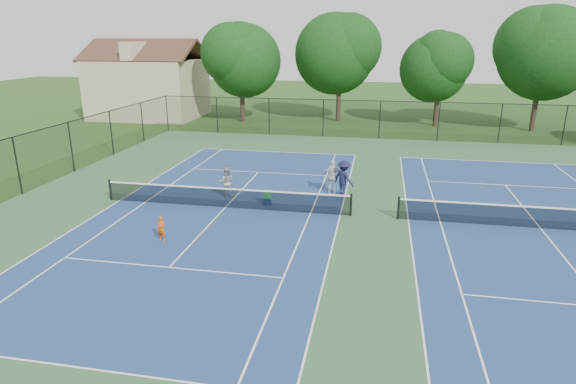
% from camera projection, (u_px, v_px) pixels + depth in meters
% --- Properties ---
extents(ground, '(140.00, 140.00, 0.00)m').
position_uv_depth(ground, '(374.00, 218.00, 21.70)').
color(ground, '#234716').
rests_on(ground, ground).
extents(court_pad, '(36.00, 36.00, 0.01)m').
position_uv_depth(court_pad, '(374.00, 217.00, 21.70)').
color(court_pad, '#335B36').
rests_on(court_pad, ground).
extents(tennis_court_left, '(12.00, 23.83, 1.07)m').
position_uv_depth(tennis_court_left, '(225.00, 206.00, 22.93)').
color(tennis_court_left, navy).
rests_on(tennis_court_left, ground).
extents(tennis_court_right, '(12.00, 23.83, 1.07)m').
position_uv_depth(tennis_court_right, '(541.00, 226.00, 20.42)').
color(tennis_court_right, navy).
rests_on(tennis_court_right, ground).
extents(perimeter_fence, '(36.08, 36.08, 3.02)m').
position_uv_depth(perimeter_fence, '(376.00, 184.00, 21.21)').
color(perimeter_fence, black).
rests_on(perimeter_fence, ground).
extents(tree_back_a, '(6.80, 6.80, 9.15)m').
position_uv_depth(tree_back_a, '(241.00, 57.00, 44.61)').
color(tree_back_a, '#2D2116').
rests_on(tree_back_a, ground).
extents(tree_back_b, '(7.60, 7.60, 10.03)m').
position_uv_depth(tree_back_b, '(340.00, 50.00, 44.69)').
color(tree_back_b, '#2D2116').
rests_on(tree_back_b, ground).
extents(tree_back_c, '(6.00, 6.00, 8.40)m').
position_uv_depth(tree_back_c, '(441.00, 64.00, 42.49)').
color(tree_back_c, '#2D2116').
rests_on(tree_back_c, ground).
extents(tree_back_d, '(7.80, 7.80, 10.37)m').
position_uv_depth(tree_back_d, '(544.00, 49.00, 39.71)').
color(tree_back_d, '#2D2116').
rests_on(tree_back_d, ground).
extents(clapboard_house, '(10.80, 8.10, 7.65)m').
position_uv_depth(clapboard_house, '(149.00, 86.00, 48.24)').
color(clapboard_house, tan).
rests_on(clapboard_house, ground).
extents(child_player, '(0.41, 0.30, 1.04)m').
position_uv_depth(child_player, '(161.00, 229.00, 19.07)').
color(child_player, '#D0500D').
rests_on(child_player, ground).
extents(instructor, '(0.84, 0.69, 1.56)m').
position_uv_depth(instructor, '(227.00, 182.00, 24.29)').
color(instructor, '#939396').
rests_on(instructor, ground).
extents(bystander_a, '(1.12, 0.62, 1.80)m').
position_uv_depth(bystander_a, '(333.00, 177.00, 24.79)').
color(bystander_a, silver).
rests_on(bystander_a, ground).
extents(bystander_b, '(1.37, 1.26, 1.85)m').
position_uv_depth(bystander_b, '(344.00, 178.00, 24.41)').
color(bystander_b, '#181936').
rests_on(bystander_b, ground).
extents(ball_crate, '(0.39, 0.32, 0.30)m').
position_uv_depth(ball_crate, '(268.00, 202.00, 23.33)').
color(ball_crate, navy).
rests_on(ball_crate, ground).
extents(ball_hopper, '(0.36, 0.30, 0.43)m').
position_uv_depth(ball_hopper, '(267.00, 195.00, 23.21)').
color(ball_hopper, green).
rests_on(ball_hopper, ball_crate).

